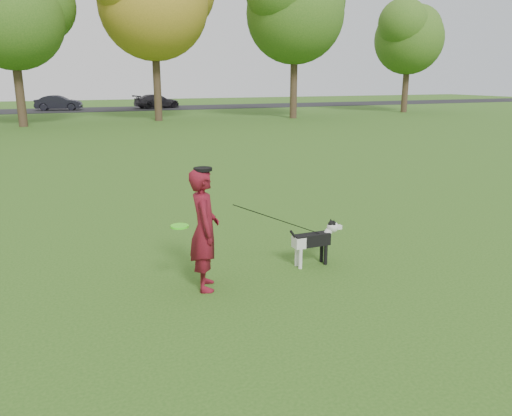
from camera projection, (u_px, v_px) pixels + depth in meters
name	position (u px, v px, depth m)	size (l,w,h in m)	color
ground	(269.00, 271.00, 7.28)	(120.00, 120.00, 0.00)	#285116
road	(80.00, 110.00, 42.98)	(120.00, 7.00, 0.02)	black
man	(204.00, 230.00, 6.51)	(0.59, 0.39, 1.63)	#550C1C
dog	(316.00, 238.00, 7.44)	(0.90, 0.18, 0.68)	black
car_mid	(59.00, 103.00, 42.21)	(1.31, 3.76, 1.24)	black
car_right	(157.00, 101.00, 45.32)	(1.69, 4.16, 1.21)	#232127
man_held_items	(280.00, 220.00, 6.99)	(2.36, 0.34, 1.18)	#45FB1F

